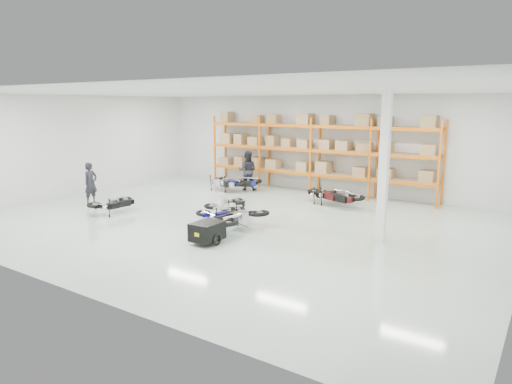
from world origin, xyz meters
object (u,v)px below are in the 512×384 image
Objects in this scene: moto_black_far_left at (113,201)px; trailer at (207,231)px; moto_back_a at (238,179)px; person_back at (247,171)px; moto_back_c at (328,191)px; person_left at (91,183)px; moto_blue_centre at (223,210)px; moto_touring_right at (239,214)px; moto_silver_left at (228,202)px; moto_back_b at (225,180)px; moto_back_d at (339,193)px.

moto_black_far_left reaches higher than trailer.
moto_back_a is 0.99× the size of person_back.
moto_back_c is 4.64m from person_back.
trailer is at bearing -106.11° from person_left.
moto_blue_centre is 1.01× the size of trailer.
moto_back_c is at bearing 88.74° from moto_touring_right.
moto_back_b reaches higher than moto_silver_left.
moto_blue_centre is at bearing 157.45° from moto_touring_right.
person_back reaches higher than trailer.
moto_silver_left is at bearing 163.14° from moto_back_d.
person_back reaches higher than moto_silver_left.
person_back reaches higher than moto_blue_centre.
moto_black_far_left is 0.96× the size of moto_back_c.
person_left is (-8.16, -5.58, 0.36)m from moto_back_c.
trailer is at bearing -85.40° from moto_touring_right.
person_back is (-2.33, 4.61, 0.45)m from moto_silver_left.
person_left is at bearing 142.48° from moto_back_d.
person_left reaches higher than moto_back_d.
person_back is at bearing 73.86° from moto_back_c.
moto_back_a is at bearing -48.94° from moto_back_b.
moto_black_far_left is at bearing -171.40° from moto_back_b.
moto_touring_right is at bearing -166.28° from moto_back_a.
moto_back_c is (0.58, 7.21, 0.13)m from trailer.
moto_back_c is (0.58, 5.61, -0.08)m from moto_touring_right.
person_back is at bearing -37.65° from moto_back_a.
person_back is at bearing -95.01° from moto_black_far_left.
person_left is at bearing 33.36° from moto_blue_centre.
moto_back_d is (1.22, 5.25, -0.03)m from moto_touring_right.
moto_silver_left is 0.94× the size of person_left.
moto_blue_centre is at bearing -171.39° from moto_back_a.
moto_touring_right is at bearing -166.82° from moto_black_far_left.
moto_back_b is at bearing 135.65° from moto_touring_right.
moto_black_far_left is at bearing 146.12° from moto_back_a.
moto_back_a is at bearing 118.94° from trailer.
moto_back_d is 1.06× the size of person_left.
moto_back_d reaches higher than moto_black_far_left.
moto_back_b is (-4.73, 7.03, 0.17)m from trailer.
moto_back_d is (5.94, -0.18, 0.01)m from moto_back_b.
trailer is at bearing -172.70° from moto_back_a.
moto_back_d is (6.66, 5.85, 0.07)m from moto_black_far_left.
moto_touring_right is 1.06× the size of moto_back_d.
moto_touring_right is at bearing -123.60° from moto_back_b.
moto_back_a is at bearing 130.60° from moto_touring_right.
moto_back_d is (2.88, 3.61, 0.06)m from moto_silver_left.
moto_back_c is (6.02, 6.21, 0.02)m from moto_black_far_left.
moto_back_d is (0.64, -0.36, 0.05)m from moto_back_c.
moto_blue_centre is 0.88× the size of moto_back_b.
moto_back_d is 0.97× the size of person_back.
moto_silver_left is 4.76m from moto_back_a.
person_back reaches higher than person_left.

